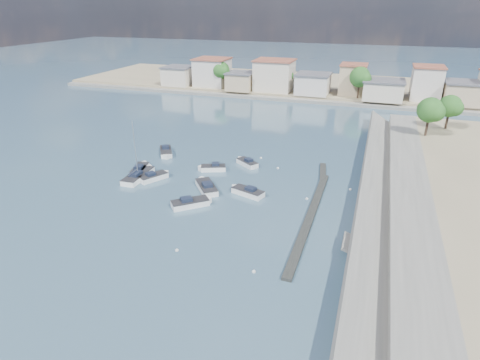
# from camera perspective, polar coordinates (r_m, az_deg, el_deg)

# --- Properties ---
(ground) EXTENTS (400.00, 400.00, 0.00)m
(ground) POSITION_cam_1_polar(r_m,az_deg,el_deg) (78.07, 8.65, 5.78)
(ground) COLOR #2B3F57
(ground) RESTS_ON ground
(seawall_walkway) EXTENTS (5.00, 90.00, 1.80)m
(seawall_walkway) POSITION_cam_1_polar(r_m,az_deg,el_deg) (51.94, 23.21, -4.52)
(seawall_walkway) COLOR slate
(seawall_walkway) RESTS_ON ground
(breakwater) EXTENTS (2.00, 31.02, 0.35)m
(breakwater) POSITION_cam_1_polar(r_m,az_deg,el_deg) (52.01, 10.36, -3.70)
(breakwater) COLOR black
(breakwater) RESTS_ON ground
(far_shore_land) EXTENTS (160.00, 40.00, 1.40)m
(far_shore_land) POSITION_cam_1_polar(r_m,az_deg,el_deg) (127.98, 13.23, 12.83)
(far_shore_land) COLOR gray
(far_shore_land) RESTS_ON ground
(far_shore_quay) EXTENTS (160.00, 2.50, 0.80)m
(far_shore_quay) POSITION_cam_1_polar(r_m,az_deg,el_deg) (107.59, 11.87, 10.77)
(far_shore_quay) COLOR slate
(far_shore_quay) RESTS_ON ground
(far_town) EXTENTS (113.01, 12.80, 8.35)m
(far_town) POSITION_cam_1_polar(r_m,az_deg,el_deg) (111.77, 18.08, 12.98)
(far_town) COLOR beige
(far_town) RESTS_ON far_shore_land
(shore_trees) EXTENTS (74.56, 38.32, 7.92)m
(shore_trees) POSITION_cam_1_polar(r_m,az_deg,el_deg) (102.95, 16.63, 13.04)
(shore_trees) COLOR #38281E
(shore_trees) RESTS_ON ground
(motorboat_a) EXTENTS (4.78, 5.32, 1.48)m
(motorboat_a) POSITION_cam_1_polar(r_m,az_deg,el_deg) (56.22, -4.86, -0.95)
(motorboat_a) COLOR white
(motorboat_a) RESTS_ON ground
(motorboat_b) EXTENTS (3.56, 4.54, 1.48)m
(motorboat_b) POSITION_cam_1_polar(r_m,az_deg,el_deg) (60.47, -12.03, 0.43)
(motorboat_b) COLOR white
(motorboat_b) RESTS_ON ground
(motorboat_c) EXTENTS (5.03, 3.02, 1.48)m
(motorboat_c) POSITION_cam_1_polar(r_m,az_deg,el_deg) (54.50, 0.94, -1.70)
(motorboat_c) COLOR white
(motorboat_c) RESTS_ON ground
(motorboat_d) EXTENTS (4.26, 2.91, 1.48)m
(motorboat_d) POSITION_cam_1_polar(r_m,az_deg,el_deg) (62.44, -4.01, 1.68)
(motorboat_d) COLOR white
(motorboat_d) RESTS_ON ground
(motorboat_e) EXTENTS (2.94, 5.20, 1.48)m
(motorboat_e) POSITION_cam_1_polar(r_m,az_deg,el_deg) (63.85, -14.00, 1.52)
(motorboat_e) COLOR white
(motorboat_e) RESTS_ON ground
(motorboat_f) EXTENTS (4.14, 3.63, 1.48)m
(motorboat_f) POSITION_cam_1_polar(r_m,az_deg,el_deg) (64.45, 0.92, 2.47)
(motorboat_f) COLOR white
(motorboat_f) RESTS_ON ground
(motorboat_g) EXTENTS (4.16, 5.18, 1.48)m
(motorboat_g) POSITION_cam_1_polar(r_m,az_deg,el_deg) (70.23, -10.48, 3.90)
(motorboat_g) COLOR white
(motorboat_g) RESTS_ON ground
(motorboat_h) EXTENTS (4.78, 4.50, 1.48)m
(motorboat_h) POSITION_cam_1_polar(r_m,az_deg,el_deg) (51.89, -6.83, -3.27)
(motorboat_h) COLOR white
(motorboat_h) RESTS_ON ground
(sailboat) EXTENTS (2.44, 7.12, 9.00)m
(sailboat) POSITION_cam_1_polar(r_m,az_deg,el_deg) (61.54, -14.15, 0.67)
(sailboat) COLOR white
(sailboat) RESTS_ON ground
(mooring_buoys) EXTENTS (16.39, 30.47, 0.39)m
(mooring_buoys) POSITION_cam_1_polar(r_m,az_deg,el_deg) (53.70, 5.08, -2.60)
(mooring_buoys) COLOR silver
(mooring_buoys) RESTS_ON ground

